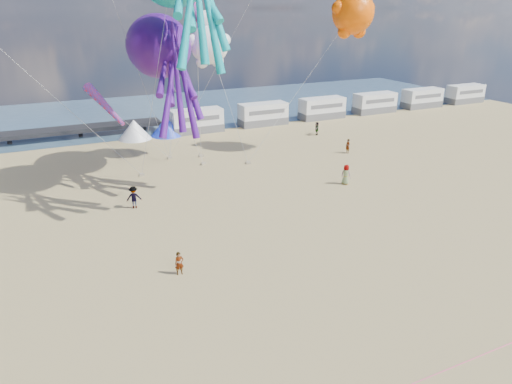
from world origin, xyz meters
name	(u,v)px	position (x,y,z in m)	size (l,w,h in m)	color
ground	(327,323)	(0.00, 0.00, 0.00)	(120.00, 120.00, 0.00)	tan
water	(129,114)	(0.00, 55.00, 0.02)	(120.00, 120.00, 0.00)	#365167
motorhome_0	(197,121)	(6.00, 40.00, 1.50)	(6.60, 2.50, 3.00)	silver
motorhome_1	(263,114)	(15.50, 40.00, 1.50)	(6.60, 2.50, 3.00)	silver
motorhome_2	(322,108)	(25.00, 40.00, 1.50)	(6.60, 2.50, 3.00)	silver
motorhome_3	(375,103)	(34.50, 40.00, 1.50)	(6.60, 2.50, 3.00)	silver
motorhome_4	(422,98)	(44.00, 40.00, 1.50)	(6.60, 2.50, 3.00)	silver
motorhome_5	(465,94)	(53.50, 40.00, 1.50)	(6.60, 2.50, 3.00)	silver
tent_white	(134,129)	(-2.00, 40.00, 1.20)	(4.00, 4.00, 2.40)	white
tent_blue	(166,126)	(2.00, 40.00, 1.20)	(4.00, 4.00, 2.40)	#1933CC
standing_person	(179,263)	(-5.56, 7.70, 0.74)	(0.54, 0.36, 1.48)	tan
beachgoer_0	(346,175)	(12.47, 16.18, 0.93)	(0.68, 0.44, 1.86)	#7F6659
beachgoer_2	(134,197)	(-6.11, 18.87, 0.92)	(0.89, 0.70, 1.84)	#7F6659
beachgoer_4	(317,128)	(19.43, 32.38, 0.81)	(0.95, 0.40, 1.62)	#7F6659
beachgoer_5	(348,146)	(18.33, 24.14, 0.79)	(1.47, 0.47, 1.58)	#7F6659
sandbag_a	(142,175)	(-4.05, 26.21, 0.11)	(0.50, 0.35, 0.22)	gray
sandbag_b	(203,163)	(2.46, 27.03, 0.11)	(0.50, 0.35, 0.22)	gray
sandbag_c	(248,163)	(6.74, 25.29, 0.11)	(0.50, 0.35, 0.22)	gray
sandbag_d	(201,156)	(3.07, 29.59, 0.11)	(0.50, 0.35, 0.22)	gray
sandbag_e	(170,158)	(-0.22, 30.30, 0.11)	(0.50, 0.35, 0.22)	gray
kite_octopus_purple	(158,46)	(-1.18, 27.57, 11.76)	(4.62, 10.79, 12.33)	#45117B
kite_panda	(209,45)	(4.15, 28.64, 11.67)	(4.56, 4.29, 6.44)	white
kite_teddy_orange	(353,13)	(18.11, 24.68, 14.57)	(5.11, 4.81, 7.22)	#FF5802
windsock_mid	(196,12)	(0.72, 21.84, 14.68)	(1.00, 5.18, 5.18)	red
windsock_right	(105,105)	(-6.78, 24.88, 7.29)	(0.90, 5.50, 5.50)	red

